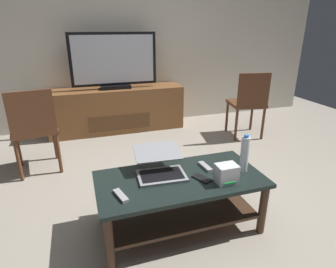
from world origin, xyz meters
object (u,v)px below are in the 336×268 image
(soundbar_remote, at_px, (205,166))
(router_box, at_px, (226,174))
(media_cabinet, at_px, (117,109))
(coffee_table, at_px, (180,193))
(side_chair, at_px, (34,126))
(television, at_px, (114,62))
(laptop, at_px, (160,166))
(cell_phone, at_px, (202,178))
(tv_remote, at_px, (121,196))
(dining_chair, at_px, (249,101))
(water_bottle_near, at_px, (245,154))

(soundbar_remote, bearing_deg, router_box, -84.11)
(media_cabinet, distance_m, router_box, 2.55)
(coffee_table, distance_m, side_chair, 1.71)
(television, relative_size, laptop, 2.89)
(media_cabinet, xyz_separation_m, cell_phone, (0.26, -2.42, 0.12))
(television, distance_m, tv_remote, 2.53)
(laptop, distance_m, tv_remote, 0.40)
(television, height_order, dining_chair, television)
(dining_chair, xyz_separation_m, tv_remote, (-2.00, -1.61, -0.08))
(coffee_table, bearing_deg, tv_remote, -165.87)
(laptop, relative_size, router_box, 2.77)
(coffee_table, bearing_deg, dining_chair, 44.14)
(television, bearing_deg, laptop, -89.98)
(side_chair, height_order, cell_phone, side_chair)
(coffee_table, xyz_separation_m, television, (-0.12, 2.33, 0.70))
(water_bottle_near, relative_size, soundbar_remote, 1.84)
(router_box, bearing_deg, laptop, 146.24)
(side_chair, distance_m, water_bottle_near, 2.09)
(laptop, bearing_deg, dining_chair, 39.75)
(television, xyz_separation_m, water_bottle_near, (0.62, -2.38, -0.43))
(tv_remote, relative_size, soundbar_remote, 1.00)
(laptop, xyz_separation_m, cell_phone, (0.26, -0.18, -0.06))
(dining_chair, relative_size, side_chair, 1.01)
(cell_phone, bearing_deg, tv_remote, 160.25)
(coffee_table, bearing_deg, water_bottle_near, -5.75)
(laptop, height_order, soundbar_remote, laptop)
(router_box, xyz_separation_m, cell_phone, (-0.14, 0.09, -0.06))
(dining_chair, bearing_deg, cell_phone, -131.85)
(router_box, bearing_deg, cell_phone, 147.33)
(television, height_order, side_chair, television)
(router_box, bearing_deg, tv_remote, 176.43)
(coffee_table, xyz_separation_m, tv_remote, (-0.45, -0.11, 0.14))
(router_box, xyz_separation_m, tv_remote, (-0.74, 0.05, -0.06))
(media_cabinet, distance_m, television, 0.69)
(coffee_table, distance_m, cell_phone, 0.21)
(coffee_table, distance_m, tv_remote, 0.49)
(dining_chair, height_order, water_bottle_near, dining_chair)
(router_box, height_order, cell_phone, router_box)
(television, bearing_deg, cell_phone, -83.71)
(side_chair, xyz_separation_m, soundbar_remote, (1.35, -1.20, -0.07))
(router_box, xyz_separation_m, soundbar_remote, (-0.05, 0.24, -0.06))
(water_bottle_near, bearing_deg, tv_remote, -176.10)
(coffee_table, bearing_deg, side_chair, 130.83)
(laptop, bearing_deg, tv_remote, -145.65)
(tv_remote, distance_m, soundbar_remote, 0.72)
(media_cabinet, relative_size, dining_chair, 2.11)
(laptop, bearing_deg, media_cabinet, 90.02)
(coffee_table, xyz_separation_m, water_bottle_near, (0.49, -0.05, 0.27))
(coffee_table, relative_size, laptop, 2.96)
(coffee_table, bearing_deg, router_box, -29.34)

